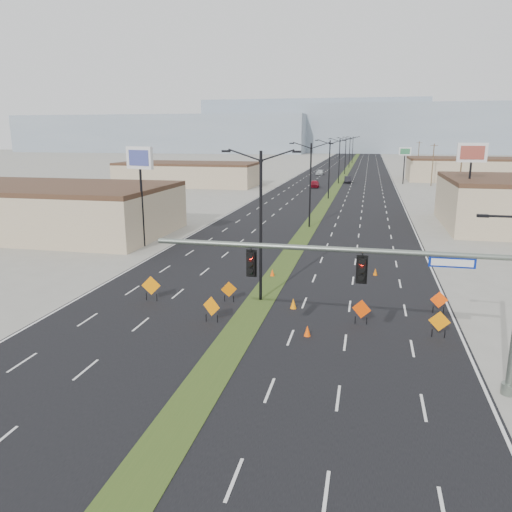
% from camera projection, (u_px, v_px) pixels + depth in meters
% --- Properties ---
extents(ground, '(600.00, 600.00, 0.00)m').
position_uv_depth(ground, '(205.00, 383.00, 22.67)').
color(ground, gray).
rests_on(ground, ground).
extents(road_surface, '(25.00, 400.00, 0.02)m').
position_uv_depth(road_surface, '(339.00, 182.00, 117.41)').
color(road_surface, black).
rests_on(road_surface, ground).
extents(median_strip, '(2.00, 400.00, 0.04)m').
position_uv_depth(median_strip, '(339.00, 182.00, 117.41)').
color(median_strip, '#324B1A').
rests_on(median_strip, ground).
extents(building_sw_near, '(40.00, 16.00, 5.00)m').
position_uv_depth(building_sw_near, '(0.00, 209.00, 57.97)').
color(building_sw_near, tan).
rests_on(building_sw_near, ground).
extents(building_sw_far, '(30.00, 14.00, 4.50)m').
position_uv_depth(building_sw_far, '(188.00, 175.00, 109.50)').
color(building_sw_far, tan).
rests_on(building_sw_far, ground).
extents(building_se_far, '(44.00, 16.00, 5.00)m').
position_uv_depth(building_se_far, '(504.00, 171.00, 118.17)').
color(building_se_far, tan).
rests_on(building_se_far, ground).
extents(mesa_west, '(180.00, 50.00, 22.00)m').
position_uv_depth(mesa_west, '(163.00, 134.00, 310.94)').
color(mesa_west, '#8190A0').
rests_on(mesa_west, ground).
extents(mesa_center, '(220.00, 50.00, 28.00)m').
position_uv_depth(mesa_center, '(429.00, 129.00, 295.00)').
color(mesa_center, '#8190A0').
rests_on(mesa_center, ground).
extents(mesa_backdrop, '(140.00, 50.00, 32.00)m').
position_uv_depth(mesa_backdrop, '(315.00, 126.00, 328.42)').
color(mesa_backdrop, '#8190A0').
rests_on(mesa_backdrop, ground).
extents(signal_mast, '(16.30, 0.60, 8.00)m').
position_uv_depth(signal_mast, '(405.00, 282.00, 21.59)').
color(signal_mast, slate).
rests_on(signal_mast, ground).
extents(streetlight_0, '(5.15, 0.24, 10.02)m').
position_uv_depth(streetlight_0, '(261.00, 222.00, 32.75)').
color(streetlight_0, black).
rests_on(streetlight_0, ground).
extents(streetlight_1, '(5.15, 0.24, 10.02)m').
position_uv_depth(streetlight_1, '(310.00, 182.00, 59.27)').
color(streetlight_1, black).
rests_on(streetlight_1, ground).
extents(streetlight_2, '(5.15, 0.24, 10.02)m').
position_uv_depth(streetlight_2, '(329.00, 167.00, 85.80)').
color(streetlight_2, black).
rests_on(streetlight_2, ground).
extents(streetlight_3, '(5.15, 0.24, 10.02)m').
position_uv_depth(streetlight_3, '(339.00, 159.00, 112.33)').
color(streetlight_3, black).
rests_on(streetlight_3, ground).
extents(streetlight_4, '(5.15, 0.24, 10.02)m').
position_uv_depth(streetlight_4, '(345.00, 155.00, 138.85)').
color(streetlight_4, black).
rests_on(streetlight_4, ground).
extents(streetlight_5, '(5.15, 0.24, 10.02)m').
position_uv_depth(streetlight_5, '(350.00, 151.00, 165.38)').
color(streetlight_5, black).
rests_on(streetlight_5, ground).
extents(streetlight_6, '(5.15, 0.24, 10.02)m').
position_uv_depth(streetlight_6, '(353.00, 149.00, 191.91)').
color(streetlight_6, black).
rests_on(streetlight_6, ground).
extents(utility_pole_1, '(1.60, 0.20, 9.00)m').
position_uv_depth(utility_pole_1, '(460.00, 178.00, 74.13)').
color(utility_pole_1, '#4C3823').
rests_on(utility_pole_1, ground).
extents(utility_pole_2, '(1.60, 0.20, 9.00)m').
position_uv_depth(utility_pole_2, '(433.00, 164.00, 107.29)').
color(utility_pole_2, '#4C3823').
rests_on(utility_pole_2, ground).
extents(utility_pole_3, '(1.60, 0.20, 9.00)m').
position_uv_depth(utility_pole_3, '(418.00, 157.00, 140.44)').
color(utility_pole_3, '#4C3823').
rests_on(utility_pole_3, ground).
extents(car_left, '(2.04, 4.64, 1.56)m').
position_uv_depth(car_left, '(315.00, 184.00, 105.02)').
color(car_left, maroon).
rests_on(car_left, ground).
extents(car_mid, '(1.72, 4.52, 1.47)m').
position_uv_depth(car_mid, '(348.00, 180.00, 115.18)').
color(car_mid, black).
rests_on(car_mid, ground).
extents(car_far, '(1.97, 4.59, 1.32)m').
position_uv_depth(car_far, '(320.00, 172.00, 137.49)').
color(car_far, '#B8BFC3').
rests_on(car_far, ground).
extents(construction_sign_0, '(1.30, 0.23, 1.74)m').
position_uv_depth(construction_sign_0, '(151.00, 286.00, 33.65)').
color(construction_sign_0, orange).
rests_on(construction_sign_0, ground).
extents(construction_sign_1, '(1.16, 0.45, 1.62)m').
position_uv_depth(construction_sign_1, '(211.00, 307.00, 29.81)').
color(construction_sign_1, orange).
rests_on(construction_sign_1, ground).
extents(construction_sign_2, '(1.00, 0.46, 1.42)m').
position_uv_depth(construction_sign_2, '(229.00, 290.00, 33.48)').
color(construction_sign_2, '#DA6904').
rests_on(construction_sign_2, ground).
extents(construction_sign_3, '(1.11, 0.37, 1.53)m').
position_uv_depth(construction_sign_3, '(361.00, 310.00, 29.49)').
color(construction_sign_3, '#E03F04').
rests_on(construction_sign_3, ground).
extents(construction_sign_4, '(1.16, 0.20, 1.55)m').
position_uv_depth(construction_sign_4, '(439.00, 322.00, 27.55)').
color(construction_sign_4, orange).
rests_on(construction_sign_4, ground).
extents(construction_sign_5, '(1.08, 0.10, 1.44)m').
position_uv_depth(construction_sign_5, '(439.00, 301.00, 31.32)').
color(construction_sign_5, '#FF4505').
rests_on(construction_sign_5, ground).
extents(cone_0, '(0.52, 0.52, 0.69)m').
position_uv_depth(cone_0, '(293.00, 304.00, 32.28)').
color(cone_0, orange).
rests_on(cone_0, ground).
extents(cone_1, '(0.49, 0.49, 0.64)m').
position_uv_depth(cone_1, '(307.00, 331.00, 27.88)').
color(cone_1, '#FF4F05').
rests_on(cone_1, ground).
extents(cone_2, '(0.45, 0.45, 0.58)m').
position_uv_depth(cone_2, '(375.00, 272.00, 39.90)').
color(cone_2, '#D65E04').
rests_on(cone_2, ground).
extents(cone_3, '(0.48, 0.48, 0.61)m').
position_uv_depth(cone_3, '(272.00, 273.00, 39.61)').
color(cone_3, '#FE5105').
rests_on(cone_3, ground).
extents(pole_sign_west, '(3.15, 1.37, 9.85)m').
position_uv_depth(pole_sign_west, '(140.00, 165.00, 48.45)').
color(pole_sign_west, black).
rests_on(pole_sign_west, ground).
extents(pole_sign_east_near, '(3.29, 0.50, 10.05)m').
position_uv_depth(pole_sign_east_near, '(472.00, 159.00, 57.00)').
color(pole_sign_east_near, black).
rests_on(pole_sign_east_near, ground).
extents(pole_sign_east_far, '(2.66, 0.55, 8.11)m').
position_uv_depth(pole_sign_east_far, '(405.00, 155.00, 111.37)').
color(pole_sign_east_far, black).
rests_on(pole_sign_east_far, ground).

